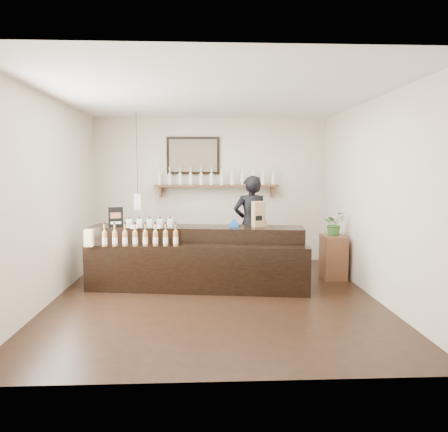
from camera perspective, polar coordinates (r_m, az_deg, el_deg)
ground at (r=6.32m, az=-1.22°, el=-10.54°), size 5.00×5.00×0.00m
room_shell at (r=6.06m, az=-1.25°, el=5.09°), size 5.00×5.00×5.00m
back_wall_decor at (r=8.43m, az=-2.67°, el=5.70°), size 2.66×0.96×1.69m
counter at (r=6.77m, az=-3.71°, el=-5.62°), size 3.37×1.33×1.08m
promo_sign at (r=6.91m, az=-13.95°, el=-0.14°), size 0.21×0.09×0.31m
paper_bag at (r=6.77m, az=4.51°, el=0.25°), size 0.21×0.18×0.39m
tape_dispenser at (r=6.74m, az=1.29°, el=-1.04°), size 0.15×0.06×0.12m
side_cabinet at (r=7.52m, az=14.07°, el=-5.20°), size 0.38×0.51×0.73m
potted_plant at (r=7.43m, az=14.17°, el=-0.96°), size 0.45×0.43×0.39m
shopkeeper at (r=7.69m, az=3.52°, el=-0.24°), size 0.77×0.57×1.93m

